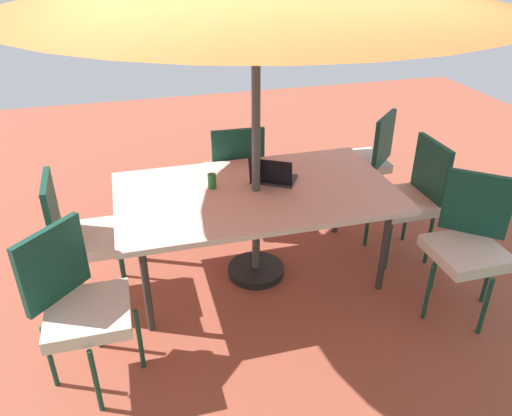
{
  "coord_description": "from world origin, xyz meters",
  "views": [
    {
      "loc": [
        0.84,
        3.07,
        2.37
      ],
      "look_at": [
        0.0,
        0.0,
        0.59
      ],
      "focal_mm": 34.83,
      "sensor_mm": 36.0,
      "label": 1
    }
  ],
  "objects_px": {
    "dining_table": "(256,196)",
    "chair_northeast": "(78,301)",
    "chair_west": "(410,194)",
    "chair_south": "(235,170)",
    "chair_east": "(80,233)",
    "chair_northwest": "(469,240)",
    "cup": "(212,181)",
    "chair_southwest": "(366,157)",
    "laptop": "(273,176)"
  },
  "relations": [
    {
      "from": "chair_east",
      "to": "cup",
      "type": "height_order",
      "value": "chair_east"
    },
    {
      "from": "dining_table",
      "to": "chair_west",
      "type": "xyz_separation_m",
      "value": [
        -1.26,
        0.04,
        -0.14
      ]
    },
    {
      "from": "chair_northeast",
      "to": "chair_south",
      "type": "height_order",
      "value": "same"
    },
    {
      "from": "dining_table",
      "to": "chair_northeast",
      "type": "distance_m",
      "value": 1.43
    },
    {
      "from": "chair_southwest",
      "to": "chair_east",
      "type": "bearing_deg",
      "value": -28.36
    },
    {
      "from": "chair_northeast",
      "to": "chair_east",
      "type": "bearing_deg",
      "value": 45.7
    },
    {
      "from": "chair_northeast",
      "to": "chair_northwest",
      "type": "xyz_separation_m",
      "value": [
        -2.52,
        0.02,
        0.0
      ]
    },
    {
      "from": "chair_northeast",
      "to": "cup",
      "type": "distance_m",
      "value": 1.27
    },
    {
      "from": "cup",
      "to": "chair_northeast",
      "type": "bearing_deg",
      "value": 41.77
    },
    {
      "from": "dining_table",
      "to": "laptop",
      "type": "height_order",
      "value": "laptop"
    },
    {
      "from": "chair_east",
      "to": "chair_south",
      "type": "bearing_deg",
      "value": -62.36
    },
    {
      "from": "dining_table",
      "to": "laptop",
      "type": "distance_m",
      "value": 0.2
    },
    {
      "from": "chair_northwest",
      "to": "chair_south",
      "type": "height_order",
      "value": "same"
    },
    {
      "from": "chair_southwest",
      "to": "chair_west",
      "type": "bearing_deg",
      "value": 47.17
    },
    {
      "from": "chair_east",
      "to": "dining_table",
      "type": "bearing_deg",
      "value": -94.0
    },
    {
      "from": "chair_south",
      "to": "laptop",
      "type": "bearing_deg",
      "value": 103.18
    },
    {
      "from": "cup",
      "to": "chair_northwest",
      "type": "bearing_deg",
      "value": 151.64
    },
    {
      "from": "chair_southwest",
      "to": "laptop",
      "type": "xyz_separation_m",
      "value": [
        1.09,
        0.64,
        0.23
      ]
    },
    {
      "from": "chair_east",
      "to": "chair_west",
      "type": "xyz_separation_m",
      "value": [
        -2.5,
        0.08,
        0.0
      ]
    },
    {
      "from": "dining_table",
      "to": "chair_south",
      "type": "relative_size",
      "value": 2.04
    },
    {
      "from": "chair_northeast",
      "to": "chair_west",
      "type": "xyz_separation_m",
      "value": [
        -2.48,
        -0.67,
        0.0
      ]
    },
    {
      "from": "dining_table",
      "to": "chair_east",
      "type": "distance_m",
      "value": 1.25
    },
    {
      "from": "chair_northeast",
      "to": "chair_northwest",
      "type": "bearing_deg",
      "value": -46.27
    },
    {
      "from": "chair_northeast",
      "to": "laptop",
      "type": "bearing_deg",
      "value": -15.47
    },
    {
      "from": "chair_northeast",
      "to": "laptop",
      "type": "height_order",
      "value": "chair_northeast"
    },
    {
      "from": "chair_northeast",
      "to": "chair_south",
      "type": "xyz_separation_m",
      "value": [
        -1.25,
        -1.48,
        0.0
      ]
    },
    {
      "from": "laptop",
      "to": "chair_south",
      "type": "bearing_deg",
      "value": -47.99
    },
    {
      "from": "dining_table",
      "to": "chair_northwest",
      "type": "bearing_deg",
      "value": 150.25
    },
    {
      "from": "chair_east",
      "to": "chair_south",
      "type": "xyz_separation_m",
      "value": [
        -1.27,
        -0.72,
        0.0
      ]
    },
    {
      "from": "chair_northeast",
      "to": "chair_southwest",
      "type": "relative_size",
      "value": 1.0
    },
    {
      "from": "chair_south",
      "to": "chair_west",
      "type": "bearing_deg",
      "value": 149.07
    },
    {
      "from": "chair_northeast",
      "to": "chair_northwest",
      "type": "relative_size",
      "value": 1.0
    },
    {
      "from": "chair_east",
      "to": "chair_northeast",
      "type": "xyz_separation_m",
      "value": [
        -0.02,
        0.76,
        0.0
      ]
    },
    {
      "from": "chair_east",
      "to": "laptop",
      "type": "xyz_separation_m",
      "value": [
        -1.4,
        -0.05,
        0.23
      ]
    },
    {
      "from": "dining_table",
      "to": "chair_south",
      "type": "height_order",
      "value": "chair_south"
    },
    {
      "from": "chair_southwest",
      "to": "chair_west",
      "type": "distance_m",
      "value": 0.77
    },
    {
      "from": "dining_table",
      "to": "chair_southwest",
      "type": "relative_size",
      "value": 2.04
    },
    {
      "from": "chair_east",
      "to": "chair_southwest",
      "type": "distance_m",
      "value": 2.58
    },
    {
      "from": "chair_east",
      "to": "chair_northeast",
      "type": "height_order",
      "value": "same"
    },
    {
      "from": "dining_table",
      "to": "chair_northwest",
      "type": "distance_m",
      "value": 1.49
    },
    {
      "from": "chair_northwest",
      "to": "laptop",
      "type": "relative_size",
      "value": 2.45
    },
    {
      "from": "dining_table",
      "to": "chair_northeast",
      "type": "height_order",
      "value": "chair_northeast"
    },
    {
      "from": "chair_south",
      "to": "dining_table",
      "type": "bearing_deg",
      "value": 90.49
    },
    {
      "from": "laptop",
      "to": "chair_northeast",
      "type": "bearing_deg",
      "value": 61.16
    },
    {
      "from": "chair_southwest",
      "to": "chair_northwest",
      "type": "bearing_deg",
      "value": 48.07
    },
    {
      "from": "chair_northwest",
      "to": "dining_table",
      "type": "bearing_deg",
      "value": -169.74
    },
    {
      "from": "chair_northeast",
      "to": "chair_northwest",
      "type": "distance_m",
      "value": 2.52
    },
    {
      "from": "chair_west",
      "to": "dining_table",
      "type": "bearing_deg",
      "value": -91.17
    },
    {
      "from": "chair_southwest",
      "to": "dining_table",
      "type": "bearing_deg",
      "value": -13.36
    },
    {
      "from": "chair_northeast",
      "to": "chair_west",
      "type": "distance_m",
      "value": 2.57
    }
  ]
}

